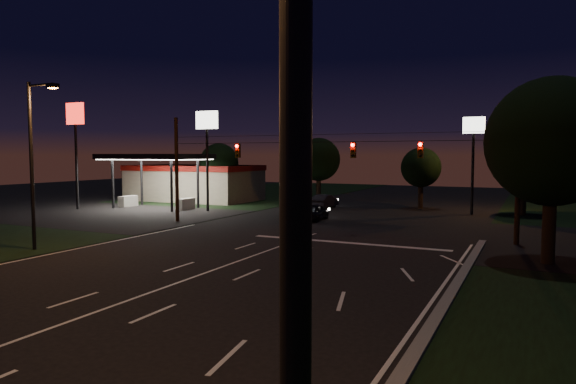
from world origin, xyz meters
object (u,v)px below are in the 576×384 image
Objects in this scene: tree_right_near at (552,143)px; car_oncoming_a at (314,212)px; car_oncoming_b at (325,201)px; utility_pole_right at (516,245)px.

tree_right_near is 2.32× the size of car_oncoming_a.
car_oncoming_a is 9.42m from car_oncoming_b.
utility_pole_right is 22.65m from car_oncoming_b.
utility_pole_right is 2.38× the size of car_oncoming_a.
car_oncoming_b is (-2.66, 9.03, 0.02)m from car_oncoming_a.
car_oncoming_a is (-16.34, 10.20, -5.03)m from tree_right_near.
tree_right_near reaches higher than utility_pole_right.
car_oncoming_b is at bearing 140.51° from utility_pole_right.
tree_right_near is 2.18× the size of car_oncoming_b.
utility_pole_right is 1.03× the size of tree_right_near.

